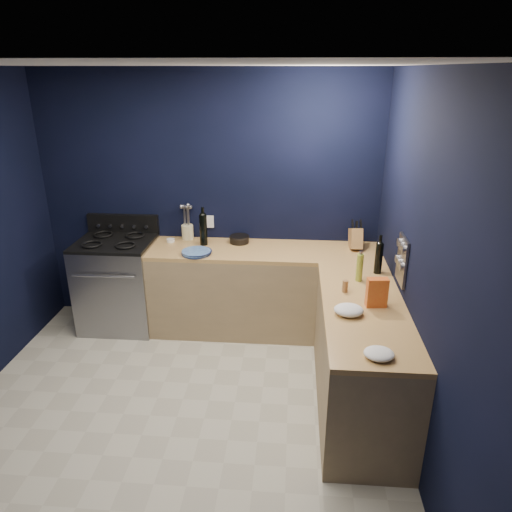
# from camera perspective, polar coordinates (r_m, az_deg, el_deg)

# --- Properties ---
(floor) EXTENTS (3.50, 3.50, 0.02)m
(floor) POSITION_cam_1_polar(r_m,az_deg,el_deg) (4.02, -9.50, -18.70)
(floor) COLOR #ADA997
(floor) RESTS_ON ground
(ceiling) EXTENTS (3.50, 3.50, 0.02)m
(ceiling) POSITION_cam_1_polar(r_m,az_deg,el_deg) (3.08, -12.69, 21.80)
(ceiling) COLOR silver
(ceiling) RESTS_ON ground
(wall_back) EXTENTS (3.50, 0.02, 2.60)m
(wall_back) POSITION_cam_1_polar(r_m,az_deg,el_deg) (4.96, -5.67, 6.65)
(wall_back) COLOR black
(wall_back) RESTS_ON ground
(wall_right) EXTENTS (0.02, 3.50, 2.60)m
(wall_right) POSITION_cam_1_polar(r_m,az_deg,el_deg) (3.34, 19.69, -2.14)
(wall_right) COLOR black
(wall_right) RESTS_ON ground
(wall_front) EXTENTS (3.50, 0.02, 2.60)m
(wall_front) POSITION_cam_1_polar(r_m,az_deg,el_deg) (1.95, -25.09, -21.60)
(wall_front) COLOR black
(wall_front) RESTS_ON ground
(cab_back) EXTENTS (2.30, 0.63, 0.86)m
(cab_back) POSITION_cam_1_polar(r_m,az_deg,el_deg) (4.90, 1.00, -4.35)
(cab_back) COLOR #997F58
(cab_back) RESTS_ON floor
(top_back) EXTENTS (2.30, 0.63, 0.04)m
(top_back) POSITION_cam_1_polar(r_m,az_deg,el_deg) (4.72, 1.03, 0.57)
(top_back) COLOR olive
(top_back) RESTS_ON cab_back
(cab_right) EXTENTS (0.63, 1.67, 0.86)m
(cab_right) POSITION_cam_1_polar(r_m,az_deg,el_deg) (3.93, 12.39, -12.03)
(cab_right) COLOR #997F58
(cab_right) RESTS_ON floor
(top_right) EXTENTS (0.63, 1.67, 0.04)m
(top_right) POSITION_cam_1_polar(r_m,az_deg,el_deg) (3.70, 12.94, -6.21)
(top_right) COLOR olive
(top_right) RESTS_ON cab_right
(gas_range) EXTENTS (0.76, 0.66, 0.92)m
(gas_range) POSITION_cam_1_polar(r_m,az_deg,el_deg) (5.19, -16.17, -3.36)
(gas_range) COLOR gray
(gas_range) RESTS_ON floor
(oven_door) EXTENTS (0.59, 0.02, 0.42)m
(oven_door) POSITION_cam_1_polar(r_m,az_deg,el_deg) (4.93, -17.39, -4.99)
(oven_door) COLOR black
(oven_door) RESTS_ON gas_range
(cooktop) EXTENTS (0.76, 0.66, 0.03)m
(cooktop) POSITION_cam_1_polar(r_m,az_deg,el_deg) (5.01, -16.73, 1.58)
(cooktop) COLOR black
(cooktop) RESTS_ON gas_range
(backguard) EXTENTS (0.76, 0.06, 0.20)m
(backguard) POSITION_cam_1_polar(r_m,az_deg,el_deg) (5.24, -15.72, 3.78)
(backguard) COLOR black
(backguard) RESTS_ON gas_range
(spice_panel) EXTENTS (0.02, 0.28, 0.38)m
(spice_panel) POSITION_cam_1_polar(r_m,az_deg,el_deg) (3.87, 17.19, -0.49)
(spice_panel) COLOR gray
(spice_panel) RESTS_ON wall_right
(wall_outlet) EXTENTS (0.09, 0.02, 0.13)m
(wall_outlet) POSITION_cam_1_polar(r_m,az_deg,el_deg) (5.00, -5.62, 4.15)
(wall_outlet) COLOR white
(wall_outlet) RESTS_ON wall_back
(plate_stack) EXTENTS (0.36, 0.36, 0.04)m
(plate_stack) POSITION_cam_1_polar(r_m,az_deg,el_deg) (4.62, -7.22, 0.43)
(plate_stack) COLOR #394D8F
(plate_stack) RESTS_ON top_back
(ramekin) EXTENTS (0.09, 0.09, 0.03)m
(ramekin) POSITION_cam_1_polar(r_m,az_deg,el_deg) (4.99, -10.25, 1.86)
(ramekin) COLOR white
(ramekin) RESTS_ON top_back
(utensil_crock) EXTENTS (0.14, 0.14, 0.15)m
(utensil_crock) POSITION_cam_1_polar(r_m,az_deg,el_deg) (5.03, -8.25, 2.88)
(utensil_crock) COLOR beige
(utensil_crock) RESTS_ON top_back
(wine_bottle_back) EXTENTS (0.08, 0.08, 0.32)m
(wine_bottle_back) POSITION_cam_1_polar(r_m,az_deg,el_deg) (4.82, -6.36, 3.13)
(wine_bottle_back) COLOR black
(wine_bottle_back) RESTS_ON top_back
(lemon_basket) EXTENTS (0.26, 0.26, 0.08)m
(lemon_basket) POSITION_cam_1_polar(r_m,az_deg,el_deg) (4.88, -2.02, 2.03)
(lemon_basket) COLOR black
(lemon_basket) RESTS_ON top_back
(knife_block) EXTENTS (0.13, 0.25, 0.25)m
(knife_block) POSITION_cam_1_polar(r_m,az_deg,el_deg) (4.81, 11.90, 2.06)
(knife_block) COLOR olive
(knife_block) RESTS_ON top_back
(wine_bottle_right) EXTENTS (0.07, 0.07, 0.27)m
(wine_bottle_right) POSITION_cam_1_polar(r_m,az_deg,el_deg) (4.26, 14.56, -0.30)
(wine_bottle_right) COLOR black
(wine_bottle_right) RESTS_ON top_right
(oil_bottle) EXTENTS (0.07, 0.07, 0.24)m
(oil_bottle) POSITION_cam_1_polar(r_m,az_deg,el_deg) (4.07, 12.37, -1.38)
(oil_bottle) COLOR #90A130
(oil_bottle) RESTS_ON top_right
(spice_jar_near) EXTENTS (0.06, 0.06, 0.10)m
(spice_jar_near) POSITION_cam_1_polar(r_m,az_deg,el_deg) (3.87, 10.69, -3.60)
(spice_jar_near) COLOR olive
(spice_jar_near) RESTS_ON top_right
(spice_jar_far) EXTENTS (0.05, 0.05, 0.09)m
(spice_jar_far) POSITION_cam_1_polar(r_m,az_deg,el_deg) (3.87, 14.82, -3.99)
(spice_jar_far) COLOR olive
(spice_jar_far) RESTS_ON top_right
(crouton_bag) EXTENTS (0.16, 0.09, 0.23)m
(crouton_bag) POSITION_cam_1_polar(r_m,az_deg,el_deg) (3.67, 14.36, -4.28)
(crouton_bag) COLOR red
(crouton_bag) RESTS_ON top_right
(towel_front) EXTENTS (0.22, 0.19, 0.08)m
(towel_front) POSITION_cam_1_polar(r_m,az_deg,el_deg) (3.54, 11.11, -6.40)
(towel_front) COLOR white
(towel_front) RESTS_ON top_right
(towel_end) EXTENTS (0.20, 0.19, 0.06)m
(towel_end) POSITION_cam_1_polar(r_m,az_deg,el_deg) (3.09, 14.61, -11.32)
(towel_end) COLOR white
(towel_end) RESTS_ON top_right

